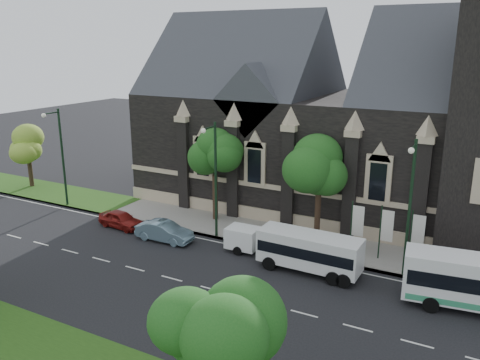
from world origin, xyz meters
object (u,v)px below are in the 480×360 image
Objects in this scene: banner_flag_left at (355,224)px; street_lamp_far at (60,152)px; banner_flag_right at (415,234)px; street_lamp_mid at (214,174)px; tree_walk_left at (218,154)px; box_trailer at (243,238)px; tree_walk_right at (323,166)px; tree_walk_far at (30,144)px; street_lamp_near at (410,202)px; car_far_red at (121,219)px; tree_park_east at (222,323)px; sedan at (164,231)px; shuttle_bus at (310,250)px; banner_flag_center at (385,229)px.

street_lamp_far is at bearing -175.85° from banner_flag_left.
banner_flag_left is 4.00m from banner_flag_right.
street_lamp_mid is at bearing -172.40° from banner_flag_right.
box_trailer is (4.80, -4.70, -4.73)m from tree_walk_left.
street_lamp_far reaches higher than tree_walk_right.
street_lamp_near is at bearing -4.66° from tree_walk_far.
street_lamp_near is 3.34m from banner_flag_right.
tree_walk_right is 16.83m from car_far_red.
tree_park_east is 0.81× the size of tree_walk_right.
banner_flag_left is at bearing 21.73° from box_trailer.
shuttle_bus is at bearing -90.77° from sedan.
street_lamp_near is at bearing 76.89° from tree_park_east.
tree_walk_far reaches higher than shuttle_bus.
tree_walk_left is 0.85× the size of street_lamp_mid.
car_far_red is (-22.23, -3.54, -1.69)m from banner_flag_right.
box_trailer is 10.96m from car_far_red.
box_trailer is (-7.28, -2.99, -1.38)m from banner_flag_left.
tree_walk_far is (-34.00, 19.50, 0.00)m from tree_park_east.
tree_park_east reaches higher than banner_flag_left.
street_lamp_mid is 5.83m from sedan.
box_trailer is at bearing -165.14° from banner_flag_right.
tree_walk_right is 0.87× the size of street_lamp_near.
street_lamp_near is (15.80, -3.61, -0.62)m from tree_walk_left.
street_lamp_near reaches higher than tree_park_east.
shuttle_bus is 16.35m from car_far_red.
tree_walk_far is 32.76m from shuttle_bus.
shuttle_bus is (10.18, -5.62, -4.22)m from tree_walk_left.
tree_walk_right is at bearing 26.65° from street_lamp_mid.
street_lamp_mid reaches higher than tree_walk_left.
street_lamp_far is 30.47m from banner_flag_right.
tree_park_east is at bearing -65.54° from box_trailer.
car_far_red is (-18.23, -3.54, -1.69)m from banner_flag_left.
tree_walk_right is 12.93m from sedan.
banner_flag_right is at bearing 7.60° from street_lamp_mid.
shuttle_bus is at bearing -28.88° from tree_walk_left.
banner_flag_left reaches higher than box_trailer.
sedan is (12.85, -2.22, -4.37)m from street_lamp_far.
street_lamp_mid reaches higher than tree_walk_far.
tree_walk_right is 1.95× the size of banner_flag_right.
tree_walk_left is 1.12× the size of shuttle_bus.
shuttle_bus is at bearing -86.34° from car_far_red.
street_lamp_mid reaches higher than car_far_red.
banner_flag_right is (0.29, 1.91, -2.73)m from street_lamp_near.
street_lamp_near and street_lamp_mid have the same top height.
tree_walk_left reaches higher than tree_park_east.
shuttle_bus is (-1.90, -3.91, -0.87)m from banner_flag_left.
banner_flag_center is at bearing 83.43° from tree_park_east.
tree_walk_far is (-22.03, -0.53, -1.12)m from tree_walk_left.
banner_flag_right is 0.88× the size of sedan.
box_trailer is (-11.28, -2.99, -1.38)m from banner_flag_right.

